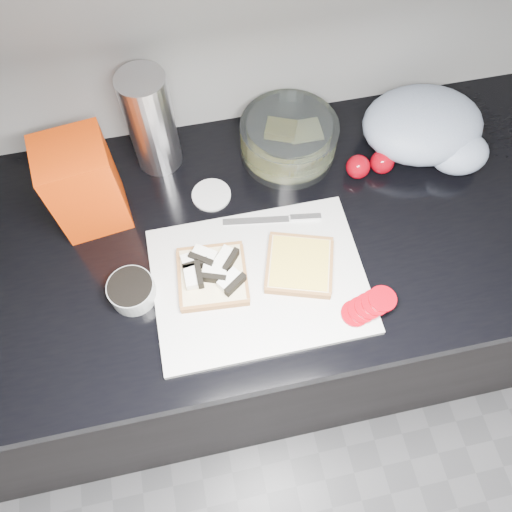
{
  "coord_description": "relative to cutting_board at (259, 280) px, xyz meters",
  "views": [
    {
      "loc": [
        -0.14,
        0.69,
        1.77
      ],
      "look_at": [
        -0.06,
        1.11,
        0.95
      ],
      "focal_mm": 35.0,
      "sensor_mm": 36.0,
      "label": 1
    }
  ],
  "objects": [
    {
      "name": "base_cabinet",
      "position": [
        0.06,
        0.12,
        -0.48
      ],
      "size": [
        3.5,
        0.6,
        0.86
      ],
      "primitive_type": "cube",
      "color": "black",
      "rests_on": "ground"
    },
    {
      "name": "countertop",
      "position": [
        0.06,
        0.12,
        -0.03
      ],
      "size": [
        3.5,
        0.64,
        0.04
      ],
      "primitive_type": "cube",
      "color": "black",
      "rests_on": "base_cabinet"
    },
    {
      "name": "cutting_board",
      "position": [
        0.0,
        0.0,
        0.0
      ],
      "size": [
        0.4,
        0.3,
        0.01
      ],
      "primitive_type": "cube",
      "color": "silver",
      "rests_on": "countertop"
    },
    {
      "name": "bread_left",
      "position": [
        -0.09,
        0.02,
        0.02
      ],
      "size": [
        0.14,
        0.14,
        0.04
      ],
      "rotation": [
        0.0,
        0.0,
        -0.08
      ],
      "color": "beige",
      "rests_on": "cutting_board"
    },
    {
      "name": "bread_right",
      "position": [
        0.08,
        0.01,
        0.01
      ],
      "size": [
        0.16,
        0.16,
        0.02
      ],
      "rotation": [
        0.0,
        0.0,
        -0.31
      ],
      "color": "beige",
      "rests_on": "cutting_board"
    },
    {
      "name": "tomato_slices",
      "position": [
        0.18,
        -0.1,
        0.02
      ],
      "size": [
        0.12,
        0.08,
        0.02
      ],
      "rotation": [
        0.0,
        0.0,
        -0.25
      ],
      "color": "#94030E",
      "rests_on": "cutting_board"
    },
    {
      "name": "knife",
      "position": [
        0.08,
        0.12,
        0.01
      ],
      "size": [
        0.2,
        0.04,
        0.01
      ],
      "rotation": [
        0.0,
        0.0,
        -0.15
      ],
      "color": "silver",
      "rests_on": "cutting_board"
    },
    {
      "name": "seed_tub",
      "position": [
        -0.24,
        0.02,
        0.02
      ],
      "size": [
        0.09,
        0.09,
        0.04
      ],
      "color": "#9BA09F",
      "rests_on": "countertop"
    },
    {
      "name": "tub_lid",
      "position": [
        -0.06,
        0.22,
        -0.0
      ],
      "size": [
        0.1,
        0.1,
        0.01
      ],
      "primitive_type": "cylinder",
      "rotation": [
        0.0,
        0.0,
        -0.33
      ],
      "color": "silver",
      "rests_on": "countertop"
    },
    {
      "name": "glass_bowl",
      "position": [
        0.13,
        0.29,
        0.04
      ],
      "size": [
        0.21,
        0.21,
        0.09
      ],
      "rotation": [
        0.0,
        0.0,
        -0.4
      ],
      "color": "silver",
      "rests_on": "countertop"
    },
    {
      "name": "bread_bag",
      "position": [
        -0.29,
        0.22,
        0.09
      ],
      "size": [
        0.14,
        0.13,
        0.2
      ],
      "primitive_type": "cube",
      "rotation": [
        0.0,
        0.0,
        0.13
      ],
      "color": "#FC4704",
      "rests_on": "countertop"
    },
    {
      "name": "steel_canister",
      "position": [
        -0.15,
        0.33,
        0.11
      ],
      "size": [
        0.1,
        0.1,
        0.23
      ],
      "primitive_type": "cylinder",
      "color": "silver",
      "rests_on": "countertop"
    },
    {
      "name": "grocery_bag",
      "position": [
        0.42,
        0.25,
        0.05
      ],
      "size": [
        0.27,
        0.24,
        0.11
      ],
      "rotation": [
        0.0,
        0.0,
        -0.06
      ],
      "color": "#A4B5CA",
      "rests_on": "countertop"
    },
    {
      "name": "whole_tomatoes",
      "position": [
        0.28,
        0.21,
        0.02
      ],
      "size": [
        0.11,
        0.05,
        0.05
      ],
      "rotation": [
        0.0,
        0.0,
        0.35
      ],
      "color": "#94030E",
      "rests_on": "countertop"
    }
  ]
}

